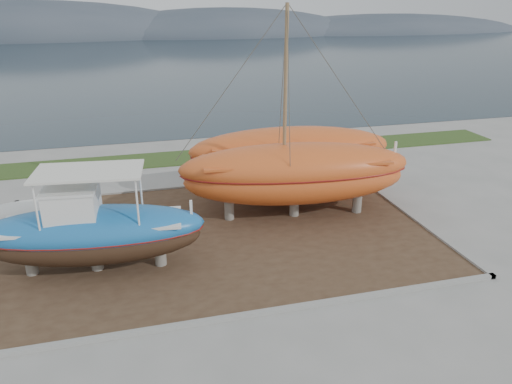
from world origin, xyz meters
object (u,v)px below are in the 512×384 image
object	(u,v)px
blue_caique	(92,222)
orange_bare_hull	(290,162)
white_dinghy	(32,217)
orange_sailboat	(297,117)

from	to	relation	value
blue_caique	orange_bare_hull	xyz separation A→B (m)	(9.57, 5.65, -0.27)
blue_caique	white_dinghy	bearing A→B (deg)	130.83
blue_caique	orange_sailboat	xyz separation A→B (m)	(8.83, 2.80, 2.74)
blue_caique	orange_bare_hull	size ratio (longest dim) A/B	0.79
orange_sailboat	orange_bare_hull	bearing A→B (deg)	82.71
blue_caique	orange_bare_hull	distance (m)	11.11
white_dinghy	orange_sailboat	xyz separation A→B (m)	(11.64, -1.31, 4.03)
white_dinghy	blue_caique	bearing A→B (deg)	-59.21
orange_sailboat	white_dinghy	bearing A→B (deg)	-179.18
white_dinghy	orange_bare_hull	distance (m)	12.51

